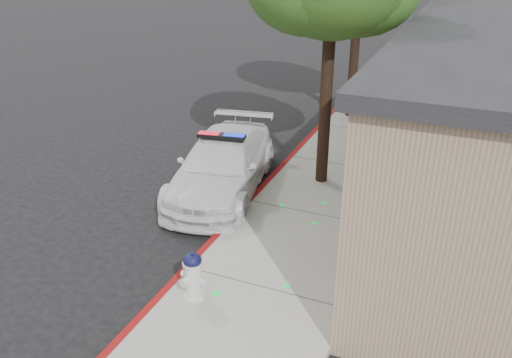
# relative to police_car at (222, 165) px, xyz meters

# --- Properties ---
(ground) EXTENTS (120.00, 120.00, 0.00)m
(ground) POSITION_rel_police_car_xyz_m (0.90, -3.52, -0.71)
(ground) COLOR black
(ground) RESTS_ON ground
(sidewalk) EXTENTS (3.20, 60.00, 0.15)m
(sidewalk) POSITION_rel_police_car_xyz_m (2.50, -0.52, -0.64)
(sidewalk) COLOR gray
(sidewalk) RESTS_ON ground
(red_curb) EXTENTS (0.14, 60.00, 0.16)m
(red_curb) POSITION_rel_police_car_xyz_m (0.96, -0.52, -0.63)
(red_curb) COLOR maroon
(red_curb) RESTS_ON ground
(police_car) EXTENTS (2.85, 5.18, 1.54)m
(police_car) POSITION_rel_police_car_xyz_m (0.00, 0.00, 0.00)
(police_car) COLOR silver
(police_car) RESTS_ON ground
(fire_hydrant) EXTENTS (0.53, 0.46, 0.92)m
(fire_hydrant) POSITION_rel_police_car_xyz_m (1.54, -4.26, -0.10)
(fire_hydrant) COLOR silver
(fire_hydrant) RESTS_ON sidewalk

